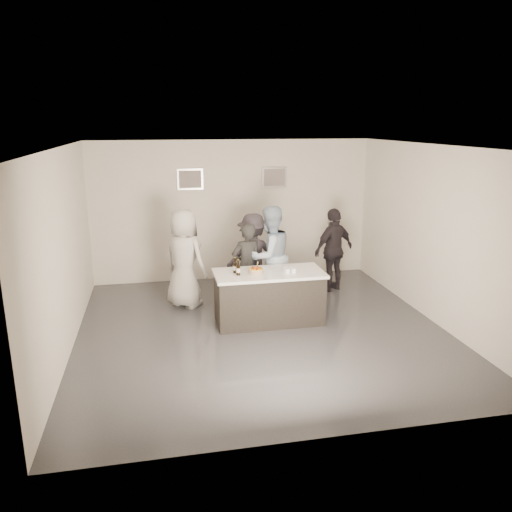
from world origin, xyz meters
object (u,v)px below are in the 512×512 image
person_main_blue (270,256)px  beer_bottle_a (235,265)px  person_main_black (247,266)px  person_guest_right (334,250)px  person_guest_left (184,258)px  person_guest_back (253,256)px  cake (256,271)px  beer_bottle_b (238,268)px  bar_counter (269,297)px

person_main_blue → beer_bottle_a: bearing=20.3°
person_main_black → person_guest_right: person_guest_right is taller
beer_bottle_a → person_guest_left: size_ratio=0.14×
person_main_blue → person_guest_back: 0.54m
cake → person_main_blue: 0.98m
beer_bottle_a → person_guest_back: person_guest_back is taller
person_main_black → person_guest_back: person_guest_back is taller
cake → beer_bottle_a: beer_bottle_a is taller
person_main_blue → person_guest_back: person_main_blue is taller
person_main_black → person_main_blue: bearing=-177.7°
person_guest_right → beer_bottle_a: bearing=5.8°
cake → person_guest_back: size_ratio=0.14×
beer_bottle_a → beer_bottle_b: 0.14m
bar_counter → person_main_blue: 1.01m
person_main_black → person_guest_left: bearing=-32.6°
beer_bottle_a → person_main_black: person_main_black is taller
cake → beer_bottle_b: bearing=-171.7°
bar_counter → person_guest_back: person_guest_back is taller
beer_bottle_b → person_main_black: bearing=70.0°
beer_bottle_b → person_guest_left: person_guest_left is taller
cake → beer_bottle_b: 0.32m
cake → beer_bottle_b: beer_bottle_b is taller
person_main_black → person_guest_left: (-1.10, 0.37, 0.11)m
beer_bottle_a → person_main_blue: 1.11m
bar_counter → cake: 0.54m
person_main_black → cake: bearing=77.4°
person_guest_back → person_main_blue: bearing=112.3°
person_guest_back → person_main_black: bearing=66.6°
person_main_black → person_guest_left: size_ratio=0.88×
beer_bottle_b → person_main_black: 0.87m
person_main_black → person_guest_back: (0.24, 0.62, 0.03)m
beer_bottle_b → person_main_blue: size_ratio=0.14×
beer_bottle_b → person_main_black: (0.29, 0.79, -0.22)m
beer_bottle_b → person_guest_right: bearing=33.8°
beer_bottle_a → person_main_blue: size_ratio=0.14×
beer_bottle_a → beer_bottle_b: (0.03, -0.14, 0.00)m
person_main_blue → person_guest_left: bearing=-33.3°
person_guest_left → person_guest_back: size_ratio=1.11×
bar_counter → person_guest_left: person_guest_left is taller
person_main_blue → person_guest_right: size_ratio=1.11×
bar_counter → person_main_black: bearing=109.6°
person_main_black → person_guest_right: 2.05m
person_main_blue → cake: bearing=38.5°
cake → person_main_black: (-0.02, 0.74, -0.13)m
bar_counter → person_guest_right: 2.22m
person_main_black → beer_bottle_b: bearing=55.7°
cake → person_guest_back: (0.22, 1.36, -0.11)m
cake → person_guest_right: (1.90, 1.44, -0.09)m
bar_counter → cake: cake is taller
bar_counter → beer_bottle_a: size_ratio=7.15×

